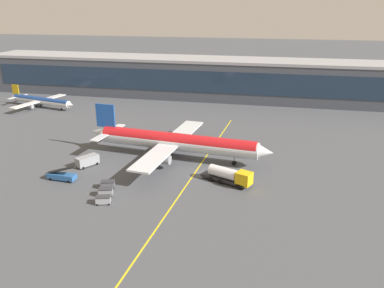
{
  "coord_description": "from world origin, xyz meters",
  "views": [
    {
      "loc": [
        13.86,
        -74.0,
        34.02
      ],
      "look_at": [
        -3.99,
        5.77,
        4.5
      ],
      "focal_mm": 36.35,
      "sensor_mm": 36.0,
      "label": 1
    }
  ],
  "objects_px": {
    "fuel_tanker": "(230,176)",
    "baggage_cart_1": "(106,192)",
    "crew_van": "(87,160)",
    "baggage_cart_2": "(108,184)",
    "main_airliner": "(176,142)",
    "baggage_cart_0": "(103,200)",
    "commuter_jet_far": "(41,100)",
    "belt_loader": "(62,176)"
  },
  "relations": [
    {
      "from": "fuel_tanker",
      "to": "baggage_cart_1",
      "type": "xyz_separation_m",
      "value": [
        -22.07,
        -10.19,
        -0.96
      ]
    },
    {
      "from": "fuel_tanker",
      "to": "baggage_cart_1",
      "type": "bearing_deg",
      "value": -155.21
    },
    {
      "from": "main_airliner",
      "to": "belt_loader",
      "type": "distance_m",
      "value": 26.16
    },
    {
      "from": "crew_van",
      "to": "baggage_cart_2",
      "type": "xyz_separation_m",
      "value": [
        9.07,
        -9.2,
        -0.53
      ]
    },
    {
      "from": "baggage_cart_0",
      "to": "commuter_jet_far",
      "type": "bearing_deg",
      "value": 130.35
    },
    {
      "from": "crew_van",
      "to": "baggage_cart_1",
      "type": "height_order",
      "value": "crew_van"
    },
    {
      "from": "baggage_cart_0",
      "to": "baggage_cart_1",
      "type": "height_order",
      "value": "same"
    },
    {
      "from": "main_airliner",
      "to": "fuel_tanker",
      "type": "height_order",
      "value": "main_airliner"
    },
    {
      "from": "fuel_tanker",
      "to": "commuter_jet_far",
      "type": "bearing_deg",
      "value": 147.02
    },
    {
      "from": "crew_van",
      "to": "baggage_cart_0",
      "type": "distance_m",
      "value": 18.83
    },
    {
      "from": "fuel_tanker",
      "to": "baggage_cart_2",
      "type": "height_order",
      "value": "fuel_tanker"
    },
    {
      "from": "fuel_tanker",
      "to": "crew_van",
      "type": "relative_size",
      "value": 2.04
    },
    {
      "from": "commuter_jet_far",
      "to": "baggage_cart_1",
      "type": "bearing_deg",
      "value": -48.69
    },
    {
      "from": "belt_loader",
      "to": "commuter_jet_far",
      "type": "height_order",
      "value": "commuter_jet_far"
    },
    {
      "from": "crew_van",
      "to": "baggage_cart_1",
      "type": "relative_size",
      "value": 1.8
    },
    {
      "from": "crew_van",
      "to": "commuter_jet_far",
      "type": "distance_m",
      "value": 60.13
    },
    {
      "from": "baggage_cart_0",
      "to": "baggage_cart_2",
      "type": "distance_m",
      "value": 6.4
    },
    {
      "from": "fuel_tanker",
      "to": "baggage_cart_1",
      "type": "height_order",
      "value": "fuel_tanker"
    },
    {
      "from": "baggage_cart_0",
      "to": "baggage_cart_2",
      "type": "xyz_separation_m",
      "value": [
        -1.87,
        6.12,
        0.0
      ]
    },
    {
      "from": "baggage_cart_2",
      "to": "baggage_cart_0",
      "type": "bearing_deg",
      "value": -73.02
    },
    {
      "from": "baggage_cart_0",
      "to": "commuter_jet_far",
      "type": "height_order",
      "value": "commuter_jet_far"
    },
    {
      "from": "baggage_cart_2",
      "to": "fuel_tanker",
      "type": "bearing_deg",
      "value": 17.23
    },
    {
      "from": "fuel_tanker",
      "to": "main_airliner",
      "type": "bearing_deg",
      "value": 141.56
    },
    {
      "from": "belt_loader",
      "to": "baggage_cart_2",
      "type": "xyz_separation_m",
      "value": [
        10.69,
        -1.3,
        -0.21
      ]
    },
    {
      "from": "main_airliner",
      "to": "commuter_jet_far",
      "type": "bearing_deg",
      "value": 148.45
    },
    {
      "from": "baggage_cart_1",
      "to": "baggage_cart_2",
      "type": "distance_m",
      "value": 3.2
    },
    {
      "from": "fuel_tanker",
      "to": "baggage_cart_0",
      "type": "relative_size",
      "value": 3.67
    },
    {
      "from": "main_airliner",
      "to": "baggage_cart_1",
      "type": "relative_size",
      "value": 15.07
    },
    {
      "from": "main_airliner",
      "to": "baggage_cart_0",
      "type": "bearing_deg",
      "value": -106.32
    },
    {
      "from": "belt_loader",
      "to": "crew_van",
      "type": "bearing_deg",
      "value": 78.41
    },
    {
      "from": "baggage_cart_1",
      "to": "commuter_jet_far",
      "type": "bearing_deg",
      "value": 131.31
    },
    {
      "from": "belt_loader",
      "to": "baggage_cart_1",
      "type": "height_order",
      "value": "belt_loader"
    },
    {
      "from": "main_airliner",
      "to": "baggage_cart_2",
      "type": "distance_m",
      "value": 20.61
    },
    {
      "from": "crew_van",
      "to": "baggage_cart_2",
      "type": "height_order",
      "value": "crew_van"
    },
    {
      "from": "main_airliner",
      "to": "fuel_tanker",
      "type": "bearing_deg",
      "value": -38.44
    },
    {
      "from": "baggage_cart_0",
      "to": "commuter_jet_far",
      "type": "relative_size",
      "value": 0.1
    },
    {
      "from": "baggage_cart_0",
      "to": "baggage_cart_1",
      "type": "distance_m",
      "value": 3.2
    },
    {
      "from": "fuel_tanker",
      "to": "baggage_cart_2",
      "type": "xyz_separation_m",
      "value": [
        -23.0,
        -7.13,
        -0.96
      ]
    },
    {
      "from": "belt_loader",
      "to": "baggage_cart_0",
      "type": "bearing_deg",
      "value": -30.59
    },
    {
      "from": "main_airliner",
      "to": "crew_van",
      "type": "bearing_deg",
      "value": -153.41
    },
    {
      "from": "fuel_tanker",
      "to": "baggage_cart_2",
      "type": "relative_size",
      "value": 3.67
    },
    {
      "from": "belt_loader",
      "to": "fuel_tanker",
      "type": "bearing_deg",
      "value": 9.82
    }
  ]
}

